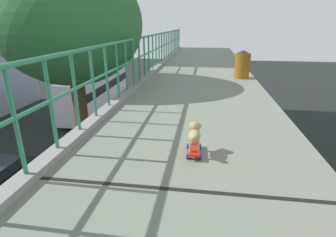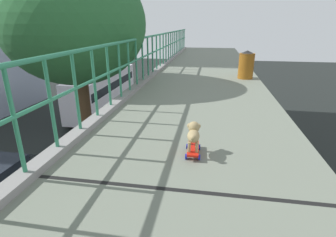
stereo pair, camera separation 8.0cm
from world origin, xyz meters
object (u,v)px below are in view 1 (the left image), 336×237
at_px(city_bus, 98,89).
at_px(litter_bin, 242,64).
at_px(toy_skateboard, 194,149).
at_px(small_dog, 195,133).
at_px(car_grey_third, 17,237).
at_px(car_blue_fifth, 92,157).

height_order(city_bus, litter_bin, litter_bin).
distance_m(toy_skateboard, litter_bin, 5.06).
bearing_deg(small_dog, city_bus, 116.19).
xyz_separation_m(car_grey_third, litter_bin, (7.43, 1.29, 6.08)).
height_order(city_bus, small_dog, small_dog).
bearing_deg(city_bus, toy_skateboard, -63.83).
distance_m(car_blue_fifth, city_bus, 11.10).
distance_m(city_bus, litter_bin, 19.46).
xyz_separation_m(car_blue_fifth, toy_skateboard, (6.18, -9.85, 5.84)).
bearing_deg(small_dog, toy_skateboard, -84.64).
bearing_deg(litter_bin, small_dog, -102.87).
xyz_separation_m(car_grey_third, small_dog, (6.31, -3.62, 5.94)).
xyz_separation_m(car_grey_third, toy_skateboard, (6.31, -3.64, 5.74)).
height_order(small_dog, litter_bin, litter_bin).
bearing_deg(car_grey_third, toy_skateboard, -29.97).
bearing_deg(car_blue_fifth, car_grey_third, -91.21).
height_order(car_grey_third, city_bus, city_bus).
relative_size(car_grey_third, small_dog, 11.63).
bearing_deg(small_dog, car_grey_third, 150.17).
bearing_deg(small_dog, litter_bin, 77.13).
bearing_deg(small_dog, car_blue_fifth, 122.12).
bearing_deg(car_grey_third, litter_bin, 9.86).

